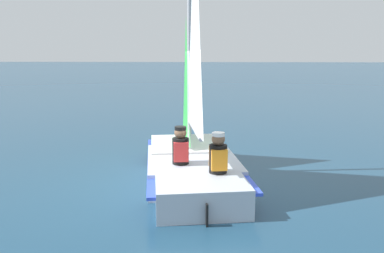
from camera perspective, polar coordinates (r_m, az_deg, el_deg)
ground_plane at (r=7.40m, az=0.00°, el=-8.24°), size 260.00×260.00×0.00m
sailboat_main at (r=7.19m, az=0.03°, el=-3.70°), size 4.07×2.37×5.13m
sailor_helm at (r=6.79m, az=-1.75°, el=-4.44°), size 0.38×0.35×1.16m
sailor_crew at (r=6.30m, az=3.98°, el=-5.68°), size 0.38×0.35×1.16m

